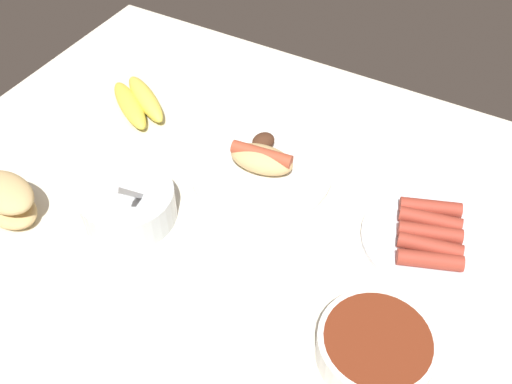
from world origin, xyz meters
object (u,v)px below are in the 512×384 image
Objects in this scene: bowl_chili at (376,346)px; bowl_coleslaw at (128,203)px; bread_stack at (6,200)px; banana_bunch at (138,102)px; plate_hotdog_assembled at (262,165)px; plate_sausages at (429,237)px.

bowl_coleslaw is (-44.77, 4.34, 0.68)cm from bowl_chili.
bread_stack is 33.26cm from banana_bunch.
bowl_chili is 0.63× the size of plate_hotdog_assembled.
banana_bunch is 28.80cm from bowl_coleslaw.
plate_sausages is at bearing 24.22° from bread_stack.
bowl_chili is 62.57cm from bread_stack.
plate_hotdog_assembled reaches higher than bowl_chili.
bowl_chili reaches higher than plate_sausages.
bread_stack is 68.67cm from plate_sausages.
plate_hotdog_assembled is at bearing 177.74° from plate_sausages.
banana_bunch is (1.44, 33.18, -1.79)cm from bread_stack.
bowl_coleslaw is at bearing -124.83° from plate_hotdog_assembled.
plate_hotdog_assembled is (-30.85, 24.34, -0.97)cm from bowl_chili.
plate_hotdog_assembled is at bearing 55.17° from bowl_coleslaw.
bowl_coleslaw is (17.59, 9.38, -0.36)cm from bread_stack.
bowl_chili is at bearing -5.54° from bowl_coleslaw.
bread_stack is 19.94cm from bowl_coleslaw.
plate_hotdog_assembled is at bearing -7.20° from banana_bunch.
plate_sausages is at bearing -2.26° from plate_hotdog_assembled.
banana_bunch is at bearing 175.30° from plate_sausages.
bowl_coleslaw is (-13.92, -20.00, 1.65)cm from plate_hotdog_assembled.
banana_bunch is at bearing 172.80° from plate_hotdog_assembled.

